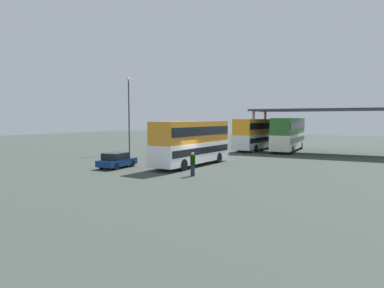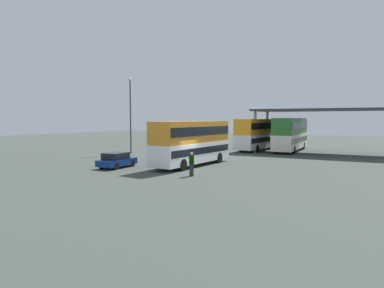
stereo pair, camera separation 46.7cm
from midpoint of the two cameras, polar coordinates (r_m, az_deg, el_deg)
ground_plane at (r=29.18m, az=-1.08°, el=-4.29°), size 140.00×140.00×0.00m
double_decker_main at (r=31.42m, az=-0.41°, el=0.44°), size 2.69×10.08×4.08m
parked_hatchback at (r=30.93m, az=-12.85°, el=-2.65°), size 2.06×3.74×1.35m
double_decker_near_canopy at (r=48.21m, az=10.59°, el=1.82°), size 2.88×11.38×4.26m
double_decker_mid_row at (r=47.51m, az=15.49°, el=1.78°), size 3.38×11.43×4.39m
depot_canopy at (r=45.45m, az=21.21°, el=5.03°), size 18.49×8.21×5.52m
lamppost_tall at (r=43.25m, az=-10.76°, el=6.07°), size 0.44×0.44×9.36m
pedestrian_waiting at (r=25.85m, az=-0.40°, el=-3.36°), size 0.38×0.38×1.81m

